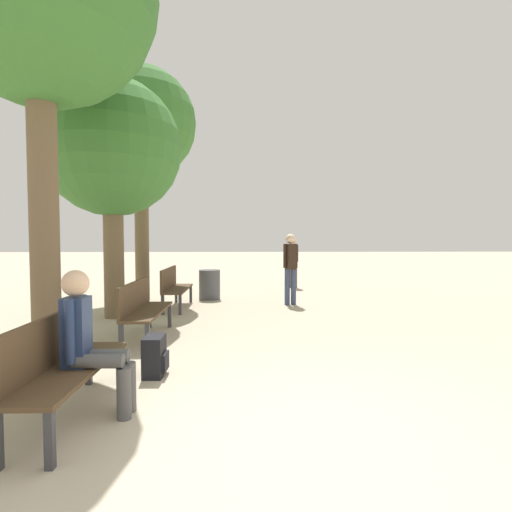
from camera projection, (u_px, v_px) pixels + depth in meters
ground_plane at (296, 440)px, 3.18m from camera, size 80.00×80.00×0.00m
bench_row_0 at (62, 359)px, 3.56m from camera, size 0.45×1.70×0.92m
bench_row_1 at (142, 306)px, 6.32m from camera, size 0.45×1.70×0.92m
bench_row_2 at (174, 285)px, 9.08m from camera, size 0.45×1.70×0.92m
tree_row_1 at (112, 150)px, 7.89m from camera, size 2.72×2.72×4.75m
tree_row_2 at (140, 125)px, 10.02m from camera, size 2.78×2.78×5.89m
person_seated at (90, 339)px, 3.59m from camera, size 0.62×0.35×1.33m
backpack at (155, 356)px, 4.66m from camera, size 0.26×0.37×0.47m
pedestrian_near at (293, 259)px, 12.70m from camera, size 0.32×0.26×1.58m
pedestrian_mid at (290, 264)px, 9.49m from camera, size 0.34×0.28×1.69m
trash_bin at (210, 285)px, 10.36m from camera, size 0.55×0.55×0.77m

